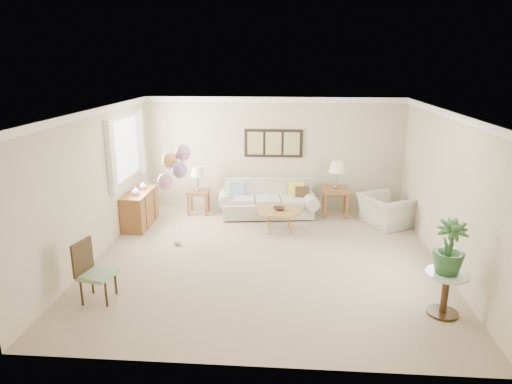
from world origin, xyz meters
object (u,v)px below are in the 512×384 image
coffee_table (280,211)px  armchair (385,210)px  sofa (268,202)px  accent_chair (93,270)px  balloon_cluster (174,167)px

coffee_table → armchair: (2.23, 0.53, -0.10)m
sofa → accent_chair: size_ratio=2.50×
sofa → balloon_cluster: (-1.62, -1.85, 1.21)m
sofa → balloon_cluster: bearing=-131.1°
armchair → accent_chair: bearing=97.1°
accent_chair → armchair: bearing=36.3°
coffee_table → balloon_cluster: (-1.91, -0.89, 1.10)m
sofa → armchair: 2.56m
armchair → accent_chair: size_ratio=1.09×
armchair → accent_chair: (-4.86, -3.57, 0.15)m
coffee_table → accent_chair: size_ratio=0.99×
coffee_table → accent_chair: accent_chair is taller
coffee_table → sofa: bearing=106.9°
coffee_table → armchair: armchair is taller
accent_chair → balloon_cluster: bearing=71.5°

